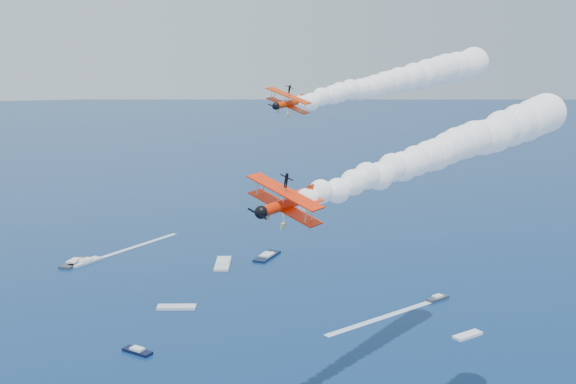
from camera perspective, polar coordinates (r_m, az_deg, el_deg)
name	(u,v)px	position (r m, az deg, el deg)	size (l,w,h in m)	color
biplane_lead	(289,103)	(100.10, 0.08, 7.45)	(6.79, 7.61, 4.59)	red
biplane_trail	(287,204)	(70.07, -0.11, -1.01)	(8.40, 9.42, 5.68)	#FF2805
smoke_trail_lead	(403,79)	(127.15, 9.61, 9.34)	(57.10, 38.77, 11.72)	white
smoke_trail_trail	(452,148)	(95.76, 13.65, 3.64)	(59.42, 34.80, 11.72)	white
spectator_boats	(130,326)	(181.01, -13.16, -10.88)	(201.52, 160.31, 0.70)	#303541
boat_wakes	(241,276)	(214.64, -3.98, -7.05)	(86.70, 109.78, 0.04)	white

